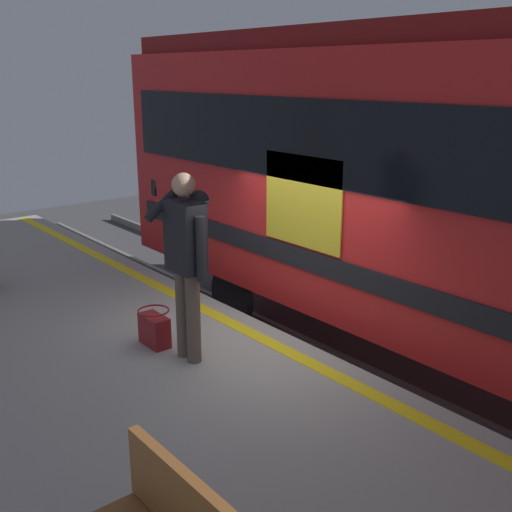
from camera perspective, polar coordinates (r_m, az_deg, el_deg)
name	(u,v)px	position (r m, az deg, el deg)	size (l,w,h in m)	color
ground_plane	(277,403)	(7.22, 1.97, -13.55)	(23.95, 23.95, 0.00)	#3D3D3F
platform	(73,447)	(5.90, -16.73, -16.69)	(14.56, 4.83, 0.92)	gray
safety_line	(257,336)	(6.62, 0.08, -7.47)	(14.27, 0.16, 0.01)	yellow
track_rail_near	(352,365)	(7.97, 8.92, -9.99)	(18.93, 0.08, 0.16)	slate
track_rail_far	(420,335)	(9.01, 15.09, -7.14)	(18.93, 0.08, 0.16)	slate
passenger	(187,252)	(5.79, -6.48, 0.36)	(0.57, 0.55, 1.85)	brown
handbag	(154,329)	(6.44, -9.47, -6.70)	(0.37, 0.33, 0.39)	maroon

